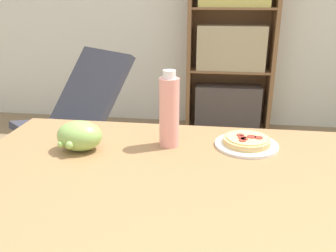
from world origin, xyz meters
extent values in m
cube|color=#A37549|center=(-0.10, -0.08, 0.74)|extent=(1.38, 0.94, 0.03)
cylinder|color=#A37549|center=(-0.73, 0.33, 0.36)|extent=(0.06, 0.06, 0.72)
cylinder|color=white|center=(0.11, 0.20, 0.76)|extent=(0.22, 0.22, 0.01)
cylinder|color=#DBB26B|center=(0.11, 0.20, 0.78)|extent=(0.16, 0.16, 0.02)
cylinder|color=#EACC7A|center=(0.11, 0.20, 0.79)|extent=(0.14, 0.14, 0.00)
cylinder|color=#A83328|center=(0.09, 0.17, 0.80)|extent=(0.03, 0.03, 0.00)
cylinder|color=#A83328|center=(0.09, 0.22, 0.80)|extent=(0.03, 0.03, 0.00)
cylinder|color=#A83328|center=(0.09, 0.20, 0.80)|extent=(0.03, 0.03, 0.00)
cylinder|color=#A83328|center=(0.15, 0.20, 0.80)|extent=(0.03, 0.03, 0.00)
cylinder|color=#A83328|center=(0.12, 0.21, 0.80)|extent=(0.03, 0.03, 0.00)
cylinder|color=#A83328|center=(0.10, 0.18, 0.80)|extent=(0.03, 0.03, 0.00)
ellipsoid|color=#93BC5B|center=(-0.46, 0.10, 0.81)|extent=(0.16, 0.12, 0.10)
sphere|color=#93BC5B|center=(-0.44, 0.11, 0.80)|extent=(0.02, 0.02, 0.02)
sphere|color=#93BC5B|center=(-0.49, 0.10, 0.81)|extent=(0.03, 0.03, 0.03)
sphere|color=#93BC5B|center=(-0.48, 0.13, 0.81)|extent=(0.02, 0.02, 0.02)
sphere|color=#93BC5B|center=(-0.50, 0.09, 0.83)|extent=(0.03, 0.03, 0.03)
sphere|color=#93BC5B|center=(-0.47, 0.04, 0.80)|extent=(0.03, 0.03, 0.03)
sphere|color=#93BC5B|center=(-0.51, 0.05, 0.80)|extent=(0.02, 0.02, 0.02)
sphere|color=#93BC5B|center=(-0.51, 0.10, 0.77)|extent=(0.02, 0.02, 0.02)
cylinder|color=pink|center=(-0.16, 0.18, 0.88)|extent=(0.07, 0.07, 0.24)
cylinder|color=white|center=(-0.16, 0.18, 1.01)|extent=(0.04, 0.04, 0.03)
cube|color=slate|center=(-1.06, 1.29, 0.05)|extent=(0.77, 0.77, 0.10)
cube|color=#383842|center=(-1.06, 1.22, 0.36)|extent=(0.77, 0.76, 0.14)
cube|color=#383842|center=(-0.92, 1.46, 0.60)|extent=(0.72, 0.68, 0.55)
cube|color=brown|center=(-0.27, 2.45, 0.87)|extent=(0.04, 0.30, 1.73)
cube|color=brown|center=(0.51, 2.45, 0.87)|extent=(0.04, 0.30, 1.73)
cube|color=brown|center=(0.12, 2.59, 0.87)|extent=(0.81, 0.01, 1.73)
cube|color=brown|center=(0.12, 2.45, 0.02)|extent=(0.74, 0.28, 0.02)
cube|color=#4C423D|center=(0.12, 2.43, 0.23)|extent=(0.63, 0.21, 0.41)
cube|color=brown|center=(0.12, 2.45, 0.58)|extent=(0.74, 0.28, 0.02)
cube|color=tan|center=(0.12, 2.43, 0.80)|extent=(0.63, 0.21, 0.41)
cube|color=brown|center=(0.12, 2.45, 1.15)|extent=(0.74, 0.28, 0.02)
camera|label=1|loc=(-0.01, -0.97, 1.26)|focal=38.00mm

